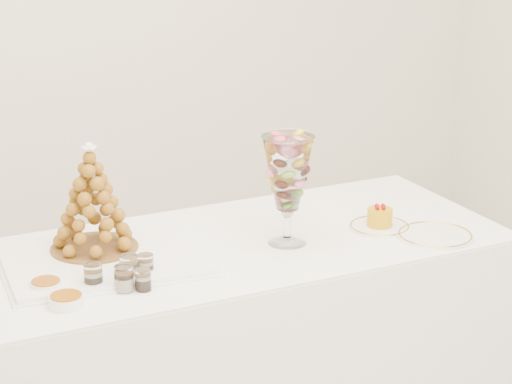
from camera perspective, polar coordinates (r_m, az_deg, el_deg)
buffet_table at (r=3.38m, az=-2.30°, el=-8.92°), size 1.94×0.81×0.73m
lace_tray at (r=3.13m, az=-8.64°, el=-3.87°), size 0.65×0.51×0.02m
macaron_vase at (r=3.18m, az=1.82°, el=1.02°), size 0.16×0.16×0.36m
cake_plate at (r=3.41m, az=7.07°, el=-1.99°), size 0.21×0.21×0.01m
spare_plate at (r=3.35m, az=10.20°, el=-2.48°), size 0.25×0.25×0.01m
verrine_a at (r=2.94m, az=-9.28°, el=-4.79°), size 0.07×0.07×0.07m
verrine_b at (r=2.99m, az=-7.26°, el=-4.33°), size 0.06×0.06×0.08m
verrine_c at (r=3.01m, az=-6.33°, el=-4.17°), size 0.06×0.06×0.07m
verrine_d at (r=2.91m, az=-7.55°, el=-4.92°), size 0.06×0.06×0.08m
verrine_e at (r=2.92m, az=-6.47°, el=-5.01°), size 0.06×0.06×0.06m
ramekin_back at (r=2.96m, az=-11.91°, el=-5.29°), size 0.09×0.09×0.03m
ramekin_front at (r=2.85m, az=-10.79°, el=-6.14°), size 0.10×0.10×0.03m
croquembouche at (r=3.14m, az=-9.37°, el=-0.33°), size 0.28×0.28×0.35m
mousse_cake at (r=3.40m, az=7.09°, el=-1.42°), size 0.09×0.09×0.08m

